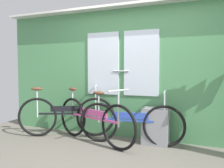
% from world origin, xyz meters
% --- Properties ---
extents(ground_plane, '(6.04, 3.92, 0.04)m').
position_xyz_m(ground_plane, '(0.00, 0.00, -0.02)').
color(ground_plane, '#666056').
extents(train_door_wall, '(5.04, 0.28, 2.27)m').
position_xyz_m(train_door_wall, '(-0.01, 1.16, 1.19)').
color(train_door_wall, '#4C8C56').
rests_on(train_door_wall, ground_plane).
extents(bicycle_near_door, '(1.60, 0.78, 0.90)m').
position_xyz_m(bicycle_near_door, '(-1.13, 0.79, 0.37)').
color(bicycle_near_door, black).
rests_on(bicycle_near_door, ground_plane).
extents(bicycle_leaning_behind, '(1.67, 0.75, 0.89)m').
position_xyz_m(bicycle_leaning_behind, '(-0.53, 0.66, 0.37)').
color(bicycle_leaning_behind, black).
rests_on(bicycle_leaning_behind, ground_plane).
extents(bicycle_by_pole, '(1.69, 0.44, 0.86)m').
position_xyz_m(bicycle_by_pole, '(0.06, 0.77, 0.35)').
color(bicycle_by_pole, black).
rests_on(bicycle_by_pole, ground_plane).
extents(trash_bin_by_wall, '(0.41, 0.28, 0.58)m').
position_xyz_m(trash_bin_by_wall, '(0.44, 0.94, 0.29)').
color(trash_bin_by_wall, gray).
rests_on(trash_bin_by_wall, ground_plane).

